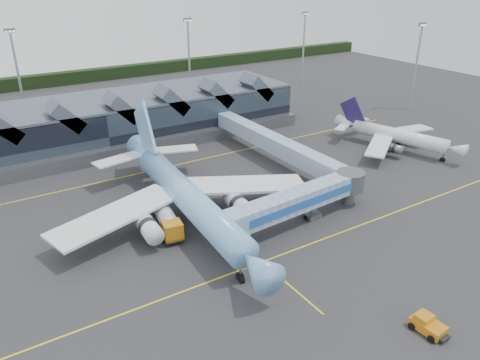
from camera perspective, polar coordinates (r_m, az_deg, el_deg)
ground at (r=67.83m, az=-1.17°, el=-6.72°), size 260.00×260.00×0.00m
taxi_stripes at (r=75.46m, az=-5.11°, el=-3.35°), size 120.00×60.00×0.01m
tree_line_far at (r=165.85m, az=-21.69°, el=11.32°), size 260.00×4.00×4.00m
terminal at (r=104.67m, az=-17.31°, el=6.60°), size 90.00×22.25×12.52m
light_masts at (r=125.53m, az=-8.08°, el=13.91°), size 132.40×42.56×22.45m
main_airliner at (r=69.96m, az=-6.78°, el=-1.73°), size 40.72×46.90×15.06m
regional_jet at (r=103.62m, az=18.33°, el=5.24°), size 25.13×28.01×9.74m
jet_bridge at (r=70.49m, az=8.23°, el=-2.13°), size 26.34×5.69×5.67m
fuel_truck at (r=69.17m, az=-9.11°, el=-4.49°), size 4.28×10.64×3.54m
pushback_tug at (r=55.33m, az=21.90°, el=-16.07°), size 2.75×4.11×1.75m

